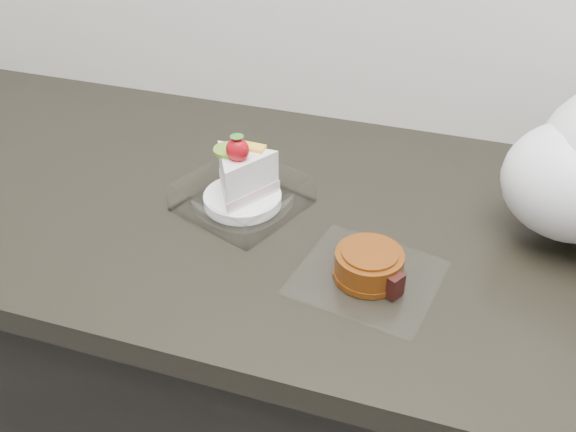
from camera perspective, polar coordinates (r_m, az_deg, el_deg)
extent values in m
cube|color=black|center=(1.28, 7.93, -18.25)|extent=(2.00, 0.60, 0.86)
cube|color=black|center=(0.96, 10.11, -2.15)|extent=(2.04, 0.64, 0.04)
cube|color=white|center=(0.98, -4.03, 1.02)|extent=(0.21, 0.21, 0.00)
cylinder|color=white|center=(0.97, -4.06, 1.51)|extent=(0.12, 0.12, 0.02)
ellipsoid|color=red|center=(0.92, -4.50, 5.90)|extent=(0.03, 0.03, 0.04)
cone|color=#2D7223|center=(0.91, -4.55, 6.84)|extent=(0.02, 0.02, 0.01)
cylinder|color=olive|center=(0.94, -5.36, 5.87)|extent=(0.04, 0.04, 0.01)
cube|color=yellow|center=(0.95, -3.62, 6.21)|extent=(0.05, 0.02, 0.01)
cube|color=white|center=(0.86, 7.10, -5.35)|extent=(0.21, 0.20, 0.00)
cylinder|color=#7A360E|center=(0.84, 7.20, -4.34)|extent=(0.09, 0.09, 0.04)
cylinder|color=#7A360E|center=(0.85, 7.13, -5.09)|extent=(0.09, 0.09, 0.01)
cylinder|color=#7A360E|center=(0.83, 7.30, -3.24)|extent=(0.07, 0.07, 0.00)
cube|color=black|center=(0.82, 9.22, -5.97)|extent=(0.03, 0.03, 0.03)
ellipsoid|color=white|center=(0.94, 24.25, 2.81)|extent=(0.25, 0.24, 0.16)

